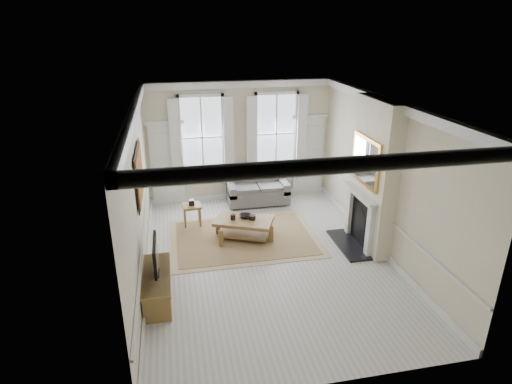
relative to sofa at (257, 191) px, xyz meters
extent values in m
plane|color=#B7B5AD|center=(-0.42, -3.11, -0.35)|extent=(7.20, 7.20, 0.00)
plane|color=white|center=(-0.42, -3.11, 3.05)|extent=(7.20, 7.20, 0.00)
plane|color=beige|center=(-0.42, 0.49, 1.35)|extent=(5.20, 0.00, 5.20)
plane|color=beige|center=(-3.02, -3.11, 1.35)|extent=(0.00, 7.20, 7.20)
plane|color=beige|center=(2.18, -3.11, 1.35)|extent=(0.00, 7.20, 7.20)
cube|color=silver|center=(-2.47, 0.45, 0.80)|extent=(0.90, 0.08, 2.30)
cube|color=silver|center=(1.63, 0.45, 0.80)|extent=(0.90, 0.08, 2.30)
cube|color=#C47B21|center=(-2.98, -2.81, 1.70)|extent=(0.05, 1.66, 1.06)
cube|color=beige|center=(2.00, -2.91, 1.35)|extent=(0.35, 1.70, 3.38)
cube|color=black|center=(1.58, -2.91, -0.32)|extent=(0.55, 1.50, 0.05)
cube|color=silver|center=(1.78, -3.46, 0.23)|extent=(0.10, 0.18, 1.15)
cube|color=silver|center=(1.78, -2.36, 0.23)|extent=(0.10, 0.18, 1.15)
cube|color=silver|center=(1.73, -2.91, 0.95)|extent=(0.20, 1.45, 0.06)
cube|color=black|center=(1.82, -2.91, 0.20)|extent=(0.02, 0.92, 1.00)
cube|color=gold|center=(1.79, -2.91, 1.70)|extent=(0.06, 1.26, 1.06)
cube|color=#5E5E5C|center=(0.00, -0.06, -0.10)|extent=(1.71, 0.83, 0.39)
cube|color=#5E5E5C|center=(0.00, 0.26, 0.26)|extent=(1.71, 0.20, 0.44)
cube|color=#5E5E5C|center=(-0.76, -0.06, 0.14)|extent=(0.20, 0.83, 0.30)
cube|color=#5E5E5C|center=(0.76, -0.06, 0.14)|extent=(0.20, 0.83, 0.30)
cylinder|color=brown|center=(-0.74, -0.36, -0.31)|extent=(0.06, 0.06, 0.08)
cylinder|color=brown|center=(0.74, 0.24, -0.31)|extent=(0.06, 0.06, 0.08)
cube|color=brown|center=(-1.92, -1.08, 0.18)|extent=(0.49, 0.49, 0.06)
cube|color=brown|center=(-2.10, -1.26, -0.10)|extent=(0.05, 0.05, 0.50)
cube|color=brown|center=(-1.75, -1.26, -0.10)|extent=(0.05, 0.05, 0.50)
cube|color=brown|center=(-2.10, -0.90, -0.10)|extent=(0.05, 0.05, 0.50)
cube|color=brown|center=(-1.75, -0.90, -0.10)|extent=(0.05, 0.05, 0.50)
cube|color=#96774D|center=(-0.76, -2.07, -0.34)|extent=(3.50, 2.60, 0.02)
cube|color=brown|center=(-0.76, -2.07, 0.11)|extent=(1.54, 1.26, 0.08)
cube|color=brown|center=(-1.33, -2.37, -0.14)|extent=(0.10, 0.10, 0.42)
cube|color=brown|center=(-0.19, -2.37, -0.14)|extent=(0.10, 0.10, 0.42)
cube|color=brown|center=(-1.33, -1.78, -0.14)|extent=(0.10, 0.10, 0.42)
cube|color=brown|center=(-0.19, -1.78, -0.14)|extent=(0.10, 0.10, 0.42)
cylinder|color=black|center=(-1.01, -2.02, 0.22)|extent=(0.12, 0.12, 0.12)
cylinder|color=black|center=(-0.56, -2.12, 0.21)|extent=(0.16, 0.16, 0.11)
imported|color=black|center=(-0.71, -1.97, 0.19)|extent=(0.38, 0.38, 0.07)
cube|color=brown|center=(-2.76, -4.12, -0.08)|extent=(0.48, 1.49, 0.53)
cube|color=black|center=(-2.74, -4.12, 0.20)|extent=(0.08, 0.30, 0.03)
cube|color=black|center=(-2.74, -4.12, 0.59)|extent=(0.05, 0.90, 0.55)
cube|color=black|center=(-2.71, -4.12, 0.59)|extent=(0.01, 0.83, 0.50)
camera|label=1|loc=(-2.30, -11.11, 4.52)|focal=30.00mm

